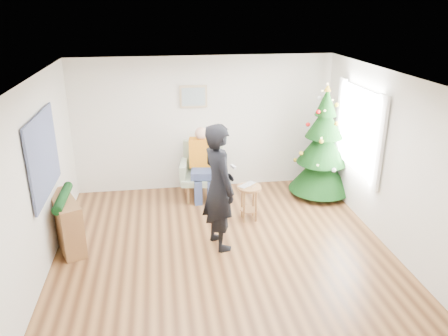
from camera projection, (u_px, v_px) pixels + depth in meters
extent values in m
plane|color=brown|center=(223.00, 250.00, 6.62)|extent=(5.00, 5.00, 0.00)
plane|color=white|center=(223.00, 77.00, 5.69)|extent=(5.00, 5.00, 0.00)
plane|color=silver|center=(204.00, 124.00, 8.46)|extent=(5.00, 0.00, 5.00)
plane|color=silver|center=(265.00, 272.00, 3.85)|extent=(5.00, 0.00, 5.00)
plane|color=silver|center=(38.00, 180.00, 5.80)|extent=(0.00, 5.00, 5.00)
plane|color=silver|center=(389.00, 161.00, 6.50)|extent=(0.00, 5.00, 5.00)
cube|color=white|center=(359.00, 130.00, 7.35)|extent=(0.04, 1.30, 1.40)
cube|color=white|center=(379.00, 143.00, 6.66)|extent=(0.05, 0.25, 1.50)
cube|color=white|center=(340.00, 119.00, 8.04)|extent=(0.05, 0.25, 1.50)
cylinder|color=#3F2816|center=(319.00, 188.00, 8.48)|extent=(0.09, 0.09, 0.27)
cone|color=black|center=(321.00, 170.00, 8.35)|extent=(1.19, 1.19, 0.78)
cone|color=black|center=(323.00, 145.00, 8.17)|extent=(0.95, 0.95, 0.69)
cone|color=black|center=(325.00, 121.00, 8.01)|extent=(0.70, 0.70, 0.59)
cone|color=black|center=(327.00, 102.00, 7.88)|extent=(0.40, 0.40, 0.50)
cone|color=gold|center=(328.00, 88.00, 7.78)|extent=(0.13, 0.13, 0.13)
cylinder|color=brown|center=(249.00, 188.00, 7.35)|extent=(0.41, 0.41, 0.04)
cylinder|color=brown|center=(249.00, 209.00, 7.49)|extent=(0.31, 0.31, 0.02)
imported|color=silver|center=(249.00, 186.00, 7.33)|extent=(0.40, 0.38, 0.03)
cube|color=gray|center=(203.00, 178.00, 8.28)|extent=(0.85, 0.81, 0.12)
cube|color=gray|center=(203.00, 155.00, 8.46)|extent=(0.77, 0.24, 0.60)
cube|color=gray|center=(184.00, 170.00, 8.22)|extent=(0.20, 0.60, 0.30)
cube|color=gray|center=(221.00, 170.00, 8.22)|extent=(0.20, 0.60, 0.30)
cube|color=navy|center=(203.00, 173.00, 8.15)|extent=(0.49, 0.51, 0.14)
cube|color=#C57112|center=(201.00, 152.00, 8.25)|extent=(0.48, 0.30, 0.55)
sphere|color=tan|center=(201.00, 133.00, 8.10)|extent=(0.24, 0.24, 0.24)
imported|color=black|center=(219.00, 187.00, 6.42)|extent=(0.65, 0.81, 1.94)
cube|color=white|center=(233.00, 167.00, 6.31)|extent=(0.07, 0.13, 0.04)
cube|color=brown|center=(66.00, 223.00, 6.59)|extent=(0.67, 1.04, 0.80)
cylinder|color=black|center=(63.00, 198.00, 6.44)|extent=(0.14, 0.90, 0.14)
cube|color=black|center=(43.00, 155.00, 6.00)|extent=(0.03, 1.50, 1.15)
cube|color=tan|center=(193.00, 97.00, 8.21)|extent=(0.52, 0.03, 0.42)
cube|color=gray|center=(193.00, 97.00, 8.19)|extent=(0.44, 0.02, 0.34)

